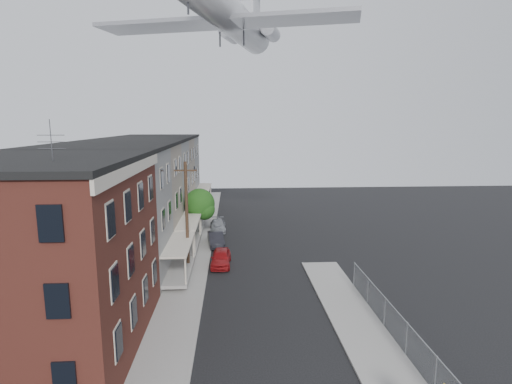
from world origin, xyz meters
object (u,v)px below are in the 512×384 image
(car_near, at_px, (221,258))
(car_mid, at_px, (216,239))
(airplane, at_px, (230,16))
(street_tree, at_px, (201,205))
(utility_pole, at_px, (187,215))
(car_far, at_px, (218,226))

(car_near, xyz_separation_m, car_mid, (-0.64, 5.59, -0.01))
(airplane, bearing_deg, street_tree, 124.84)
(utility_pole, relative_size, car_mid, 2.19)
(utility_pole, xyz_separation_m, car_mid, (2.00, 6.67, -4.00))
(street_tree, xyz_separation_m, airplane, (3.33, -4.79, 17.62))
(airplane, bearing_deg, utility_pole, -125.51)
(street_tree, height_order, car_far, street_tree)
(street_tree, bearing_deg, utility_pole, -91.89)
(utility_pole, xyz_separation_m, car_near, (2.64, 1.08, -3.99))
(street_tree, bearing_deg, car_mid, -62.83)
(street_tree, distance_m, car_far, 4.01)
(car_mid, bearing_deg, car_far, 82.70)
(car_near, relative_size, car_mid, 0.98)
(car_far, relative_size, airplane, 0.17)
(street_tree, relative_size, car_near, 1.29)
(car_mid, distance_m, car_far, 5.55)
(utility_pole, distance_m, car_near, 4.90)
(utility_pole, height_order, street_tree, utility_pole)
(car_mid, bearing_deg, utility_pole, -114.01)
(utility_pole, bearing_deg, airplane, 54.49)
(street_tree, height_order, car_near, street_tree)
(car_mid, bearing_deg, airplane, -49.99)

